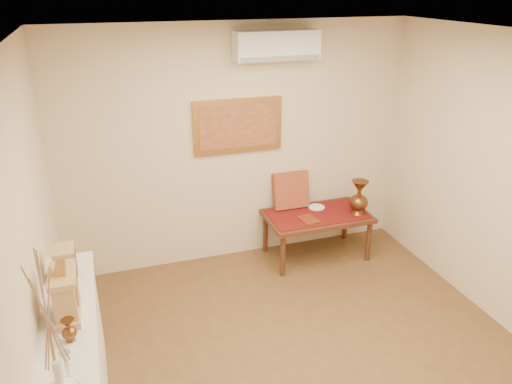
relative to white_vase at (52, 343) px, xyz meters
name	(u,v)px	position (x,y,z in m)	size (l,w,h in m)	color
floor	(316,380)	(1.81, 0.81, -1.49)	(4.50, 4.50, 0.00)	brown
ceiling	(337,44)	(1.81, 0.81, 1.21)	(4.50, 4.50, 0.00)	silver
wall_back	(238,147)	(1.81, 3.06, -0.14)	(4.00, 0.02, 2.70)	beige
wall_left	(28,285)	(-0.19, 0.81, -0.14)	(0.02, 4.50, 2.70)	beige
white_vase	(52,343)	(0.00, 0.00, 0.00)	(0.20, 0.20, 1.03)	white
candlestick	(67,370)	(0.01, 0.27, -0.40)	(0.11, 0.11, 0.24)	silver
brass_urn_small	(68,327)	(0.01, 0.67, -0.41)	(0.09, 0.09, 0.21)	brown
table_cloth	(317,214)	(2.66, 2.69, -0.94)	(1.14, 0.59, 0.01)	maroon
brass_urn_tall	(359,194)	(3.10, 2.54, -0.69)	(0.22, 0.22, 0.50)	brown
plate	(316,207)	(2.72, 2.84, -0.93)	(0.19, 0.19, 0.01)	white
menu	(308,219)	(2.49, 2.57, -0.93)	(0.18, 0.25, 0.01)	maroon
cushion	(291,190)	(2.43, 2.97, -0.72)	(0.43, 0.10, 0.43)	maroon
mantel_clock	(66,294)	(-0.01, 0.94, -0.34)	(0.17, 0.36, 0.41)	tan
wooden_chest	(65,262)	(-0.03, 1.47, -0.39)	(0.16, 0.21, 0.24)	tan
low_table	(317,219)	(2.66, 2.69, -1.01)	(1.20, 0.70, 0.55)	#502818
painting	(238,126)	(1.81, 3.03, 0.11)	(1.00, 0.06, 0.60)	#B27739
ac_unit	(277,45)	(2.21, 2.92, 0.96)	(0.90, 0.25, 0.30)	white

